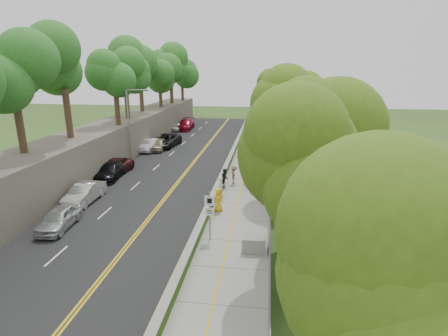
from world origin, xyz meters
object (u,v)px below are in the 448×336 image
Objects in this scene: streetlight at (131,120)px; car_0 at (59,218)px; construction_barrel at (267,157)px; concrete_block at (254,243)px; car_1 at (84,193)px; car_2 at (113,167)px; person_far at (257,136)px; signpost at (210,211)px; painter_0 at (219,200)px.

streetlight is 17.19m from car_0.
concrete_block is at bearing -91.52° from construction_barrel.
streetlight is at bearing 94.21° from car_1.
car_1 is 0.87× the size of car_2.
car_0 is at bearing -125.46° from construction_barrel.
car_0 is (1.46, -16.67, -3.91)m from streetlight.
signpost is at bearing 100.78° from person_far.
concrete_block is 0.26× the size of car_2.
car_2 is 21.42m from person_far.
concrete_block is (-0.53, -20.00, -0.05)m from construction_barrel.
car_0 is 2.20× the size of person_far.
person_far is (11.80, 28.51, 0.24)m from car_0.
construction_barrel is at bearing 88.48° from concrete_block.
painter_0 is at bearing 99.93° from person_far.
signpost reaches higher than concrete_block.
streetlight is 1.53× the size of car_2.
streetlight is 1.77× the size of car_1.
streetlight reaches higher than concrete_block.
streetlight is 4.48× the size of painter_0.
painter_0 is (11.55, -7.78, 0.18)m from car_2.
signpost is 10.13m from car_0.
streetlight is 4.36× the size of person_far.
concrete_block is at bearing -129.06° from painter_0.
concrete_block is 14.60m from car_1.
car_0 is 10.73m from painter_0.
concrete_block is at bearing -10.36° from car_0.
person_far reaches higher than construction_barrel.
signpost reaches higher than car_2.
car_1 is (-10.69, 4.78, -1.18)m from signpost.
streetlight is 17.43m from painter_0.
construction_barrel is 0.55× the size of painter_0.
streetlight is 8.12× the size of construction_barrel.
concrete_block is 6.07m from painter_0.
car_0 is 11.91m from car_2.
signpost is 1.74× the size of painter_0.
car_2 is at bearing -155.24° from construction_barrel.
car_1 reaches higher than car_2.
car_1 is (-0.64, 4.43, 0.06)m from car_0.
construction_barrel is (3.25, 19.02, -1.42)m from signpost.
concrete_block is 0.33× the size of car_0.
construction_barrel is at bearing 80.30° from signpost.
car_2 is at bearing 65.52° from person_far.
person_far is at bearing 63.09° from car_0.
construction_barrel is at bearing 10.28° from painter_0.
car_1 reaches higher than construction_barrel.
construction_barrel is (14.76, 2.00, -4.10)m from streetlight.
painter_0 reaches higher than construction_barrel.
painter_0 is at bearing 91.32° from signpost.
signpost is 19.34m from construction_barrel.
person_far reaches higher than concrete_block.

